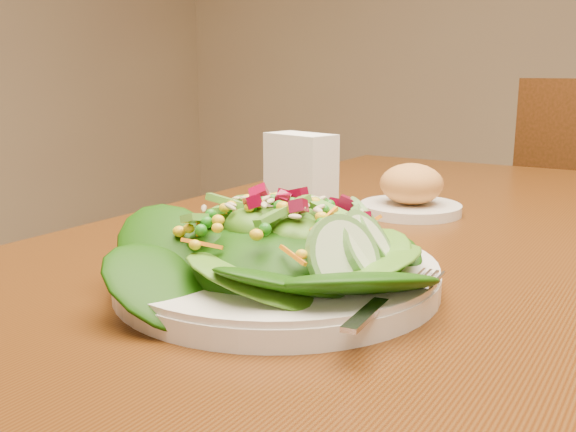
# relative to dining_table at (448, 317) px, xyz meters

# --- Properties ---
(dining_table) EXTENTS (0.90, 1.40, 0.75)m
(dining_table) POSITION_rel_dining_table_xyz_m (0.00, 0.00, 0.00)
(dining_table) COLOR #49290E
(dining_table) RESTS_ON ground_plane
(salad_plate) EXTENTS (0.31, 0.31, 0.09)m
(salad_plate) POSITION_rel_dining_table_xyz_m (-0.08, -0.27, 0.13)
(salad_plate) COLOR silver
(salad_plate) RESTS_ON dining_table
(bread_plate) EXTENTS (0.15, 0.15, 0.07)m
(bread_plate) POSITION_rel_dining_table_xyz_m (-0.10, 0.11, 0.13)
(bread_plate) COLOR silver
(bread_plate) RESTS_ON dining_table
(napkin_holder) EXTENTS (0.10, 0.07, 0.12)m
(napkin_holder) POSITION_rel_dining_table_xyz_m (-0.21, -0.02, 0.17)
(napkin_holder) COLOR white
(napkin_holder) RESTS_ON dining_table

